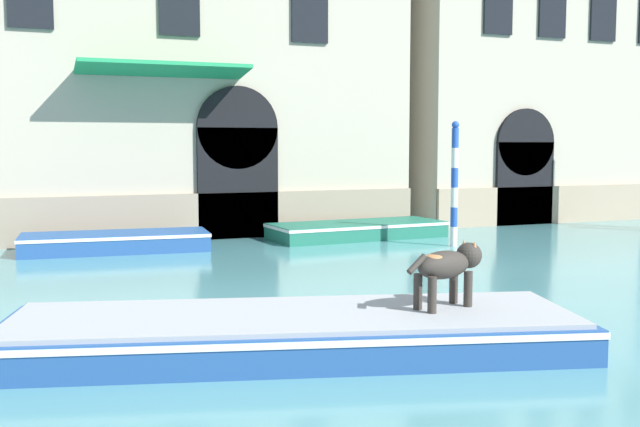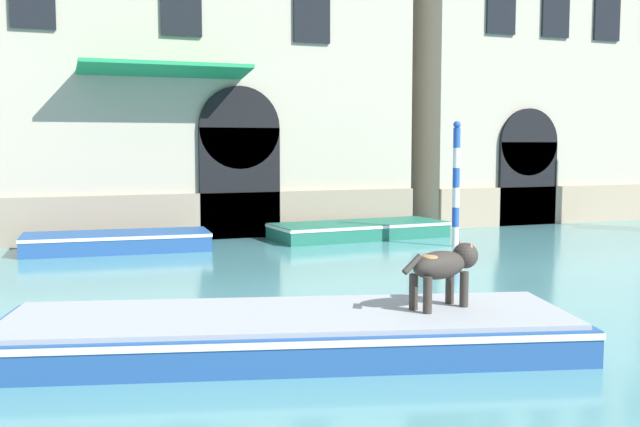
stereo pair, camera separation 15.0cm
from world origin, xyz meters
name	(u,v)px [view 2 (the right image)]	position (x,y,z in m)	size (l,w,h in m)	color
boat_foreground	(290,331)	(2.59, 6.14, 0.27)	(7.74, 4.10, 0.51)	#234C8C
dog_on_deck	(444,265)	(4.61, 5.72, 1.08)	(1.27, 0.60, 0.86)	#332D28
boat_moored_near_palazzo	(117,241)	(1.43, 16.29, 0.25)	(4.65, 1.93, 0.47)	#234C8C
boat_moored_far	(359,230)	(8.14, 16.53, 0.24)	(5.12, 2.22, 0.45)	#1E6651
mooring_pole_0	(456,184)	(9.80, 14.05, 1.65)	(0.19, 0.19, 3.27)	white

